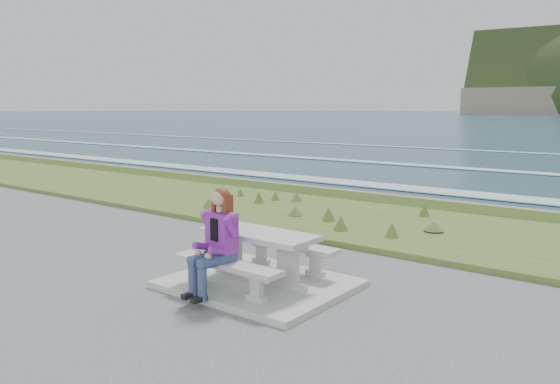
{
  "coord_description": "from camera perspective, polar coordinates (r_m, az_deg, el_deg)",
  "views": [
    {
      "loc": [
        5.06,
        -6.04,
        2.65
      ],
      "look_at": [
        -0.53,
        1.2,
        1.25
      ],
      "focal_mm": 35.0,
      "sensor_mm": 36.0,
      "label": 1
    }
  ],
  "objects": [
    {
      "name": "bench_landward",
      "position": [
        7.68,
        -5.59,
        -7.99
      ],
      "size": [
        1.8,
        0.35,
        0.45
      ],
      "color": "#A5A5A0",
      "rests_on": "concrete_slab"
    },
    {
      "name": "bench_seaward",
      "position": [
        8.71,
        0.77,
        -5.92
      ],
      "size": [
        1.8,
        0.35,
        0.45
      ],
      "color": "#A5A5A0",
      "rests_on": "concrete_slab"
    },
    {
      "name": "picnic_table",
      "position": [
        8.12,
        -2.21,
        -5.31
      ],
      "size": [
        1.8,
        0.75,
        0.75
      ],
      "color": "#A5A5A0",
      "rests_on": "concrete_slab"
    },
    {
      "name": "seated_woman",
      "position": [
        7.61,
        -7.02,
        -6.64
      ],
      "size": [
        0.5,
        0.79,
        1.48
      ],
      "rotation": [
        0.0,
        0.0,
        -0.12
      ],
      "color": "navy",
      "rests_on": "concrete_slab"
    },
    {
      "name": "shore_drop",
      "position": [
        15.06,
        17.46,
        -1.81
      ],
      "size": [
        160.0,
        0.8,
        2.2
      ],
      "primitive_type": "cube",
      "color": "#695C4F",
      "rests_on": "ground"
    },
    {
      "name": "grass_verge",
      "position": [
        12.43,
        12.79,
        -3.8
      ],
      "size": [
        160.0,
        4.5,
        0.22
      ],
      "primitive_type": "cube",
      "color": "#365620",
      "rests_on": "ground"
    },
    {
      "name": "concrete_slab",
      "position": [
        8.29,
        -2.19,
        -9.56
      ],
      "size": [
        2.6,
        2.1,
        0.1
      ],
      "primitive_type": "cube",
      "color": "#A5A5A0",
      "rests_on": "ground"
    }
  ]
}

